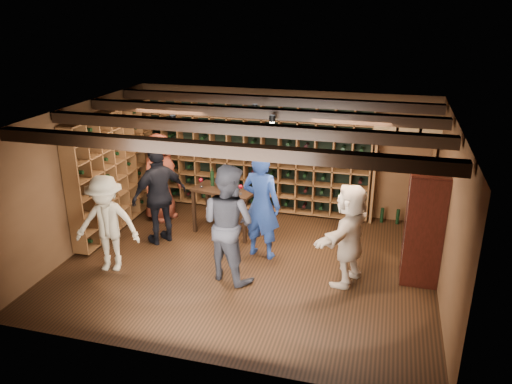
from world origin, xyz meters
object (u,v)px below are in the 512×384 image
(guest_beige, at_px, (349,234))
(guest_woman_black, at_px, (160,196))
(guest_khaki, at_px, (107,224))
(man_grey_suit, at_px, (228,223))
(guest_red_floral, at_px, (160,177))
(tasting_table, at_px, (225,194))
(display_cabinet, at_px, (423,230))
(man_blue_shirt, at_px, (261,205))

(guest_beige, bearing_deg, guest_woman_black, -79.66)
(guest_woman_black, relative_size, guest_khaki, 1.11)
(man_grey_suit, distance_m, guest_khaki, 1.96)
(man_grey_suit, bearing_deg, guest_beige, -147.08)
(man_grey_suit, distance_m, guest_woman_black, 1.80)
(guest_red_floral, distance_m, guest_khaki, 2.13)
(tasting_table, bearing_deg, guest_red_floral, 178.45)
(display_cabinet, bearing_deg, guest_khaki, -169.01)
(guest_khaki, height_order, guest_beige, guest_beige)
(guest_woman_black, xyz_separation_m, guest_beige, (3.37, -0.54, -0.09))
(guest_red_floral, xyz_separation_m, tasting_table, (1.45, -0.32, -0.10))
(guest_red_floral, relative_size, guest_woman_black, 0.98)
(display_cabinet, xyz_separation_m, guest_red_floral, (-4.91, 1.19, 0.02))
(man_blue_shirt, bearing_deg, tasting_table, -26.78)
(man_blue_shirt, relative_size, man_grey_suit, 0.99)
(guest_khaki, bearing_deg, man_grey_suit, -3.01)
(man_blue_shirt, relative_size, guest_woman_black, 1.04)
(display_cabinet, height_order, man_grey_suit, man_grey_suit)
(man_blue_shirt, height_order, guest_red_floral, man_blue_shirt)
(guest_woman_black, bearing_deg, guest_red_floral, -119.05)
(man_grey_suit, bearing_deg, display_cabinet, -144.71)
(man_grey_suit, relative_size, tasting_table, 1.49)
(guest_beige, relative_size, tasting_table, 1.28)
(display_cabinet, relative_size, tasting_table, 1.40)
(man_grey_suit, bearing_deg, guest_red_floral, -20.48)
(guest_red_floral, height_order, tasting_table, guest_red_floral)
(man_blue_shirt, relative_size, tasting_table, 1.47)
(guest_red_floral, relative_size, tasting_table, 1.39)
(display_cabinet, distance_m, guest_red_floral, 5.05)
(guest_red_floral, xyz_separation_m, guest_beige, (3.83, -1.52, -0.07))
(guest_woman_black, relative_size, guest_beige, 1.11)
(tasting_table, bearing_deg, guest_beige, -15.78)
(display_cabinet, relative_size, man_blue_shirt, 0.95)
(guest_red_floral, distance_m, guest_beige, 4.12)
(display_cabinet, relative_size, guest_woman_black, 0.98)
(man_grey_suit, xyz_separation_m, guest_woman_black, (-1.57, 0.88, -0.04))
(man_blue_shirt, height_order, man_grey_suit, man_grey_suit)
(guest_red_floral, height_order, guest_woman_black, guest_woman_black)
(man_blue_shirt, bearing_deg, guest_beige, 173.78)
(man_blue_shirt, height_order, guest_beige, man_blue_shirt)
(display_cabinet, relative_size, guest_khaki, 1.09)
(display_cabinet, distance_m, guest_khaki, 4.91)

